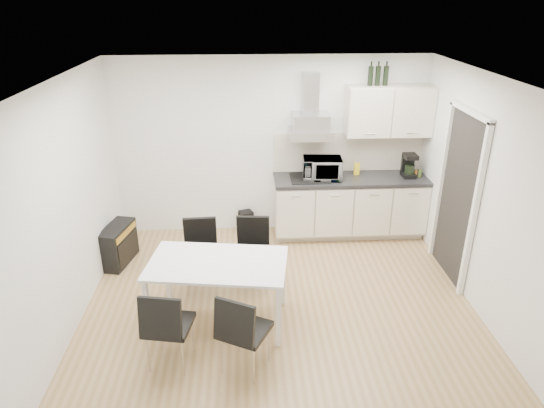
# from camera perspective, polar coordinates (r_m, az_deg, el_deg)

# --- Properties ---
(ground) EXTENTS (4.50, 4.50, 0.00)m
(ground) POSITION_cam_1_polar(r_m,az_deg,el_deg) (5.86, 0.86, -11.48)
(ground) COLOR tan
(ground) RESTS_ON ground
(wall_back) EXTENTS (4.50, 0.10, 2.60)m
(wall_back) POSITION_cam_1_polar(r_m,az_deg,el_deg) (7.09, -0.21, 6.72)
(wall_back) COLOR white
(wall_back) RESTS_ON ground
(wall_front) EXTENTS (4.50, 0.10, 2.60)m
(wall_front) POSITION_cam_1_polar(r_m,az_deg,el_deg) (3.49, 3.35, -13.03)
(wall_front) COLOR white
(wall_front) RESTS_ON ground
(wall_left) EXTENTS (0.10, 4.00, 2.60)m
(wall_left) POSITION_cam_1_polar(r_m,az_deg,el_deg) (5.54, -22.94, -0.31)
(wall_left) COLOR white
(wall_left) RESTS_ON ground
(wall_right) EXTENTS (0.10, 4.00, 2.60)m
(wall_right) POSITION_cam_1_polar(r_m,az_deg,el_deg) (5.82, 23.61, 0.72)
(wall_right) COLOR white
(wall_right) RESTS_ON ground
(ceiling) EXTENTS (4.50, 4.50, 0.00)m
(ceiling) POSITION_cam_1_polar(r_m,az_deg,el_deg) (4.85, 1.05, 14.46)
(ceiling) COLOR white
(ceiling) RESTS_ON wall_back
(doorway) EXTENTS (0.08, 1.04, 2.10)m
(doorway) POSITION_cam_1_polar(r_m,az_deg,el_deg) (6.35, 20.86, 0.59)
(doorway) COLOR white
(doorway) RESTS_ON ground
(kitchenette) EXTENTS (2.22, 0.64, 2.52)m
(kitchenette) POSITION_cam_1_polar(r_m,az_deg,el_deg) (7.16, 9.49, 2.57)
(kitchenette) COLOR beige
(kitchenette) RESTS_ON ground
(dining_table) EXTENTS (1.56, 1.03, 0.75)m
(dining_table) POSITION_cam_1_polar(r_m,az_deg,el_deg) (5.24, -6.42, -7.55)
(dining_table) COLOR white
(dining_table) RESTS_ON ground
(chair_far_left) EXTENTS (0.47, 0.52, 0.88)m
(chair_far_left) POSITION_cam_1_polar(r_m,az_deg,el_deg) (5.95, -8.37, -6.15)
(chair_far_left) COLOR black
(chair_far_left) RESTS_ON ground
(chair_far_right) EXTENTS (0.48, 0.54, 0.88)m
(chair_far_right) POSITION_cam_1_polar(r_m,az_deg,el_deg) (5.93, -2.33, -6.01)
(chair_far_right) COLOR black
(chair_far_right) RESTS_ON ground
(chair_near_left) EXTENTS (0.52, 0.57, 0.88)m
(chair_near_left) POSITION_cam_1_polar(r_m,az_deg,el_deg) (4.90, -12.00, -13.84)
(chair_near_left) COLOR black
(chair_near_left) RESTS_ON ground
(chair_near_right) EXTENTS (0.62, 0.65, 0.88)m
(chair_near_right) POSITION_cam_1_polar(r_m,az_deg,el_deg) (4.74, -3.19, -14.68)
(chair_near_right) COLOR black
(chair_near_right) RESTS_ON ground
(guitar_amp) EXTENTS (0.41, 0.69, 0.54)m
(guitar_amp) POSITION_cam_1_polar(r_m,az_deg,el_deg) (6.84, -17.64, -4.55)
(guitar_amp) COLOR black
(guitar_amp) RESTS_ON ground
(floor_speaker) EXTENTS (0.24, 0.23, 0.32)m
(floor_speaker) POSITION_cam_1_polar(r_m,az_deg,el_deg) (7.41, -3.07, -2.01)
(floor_speaker) COLOR black
(floor_speaker) RESTS_ON ground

